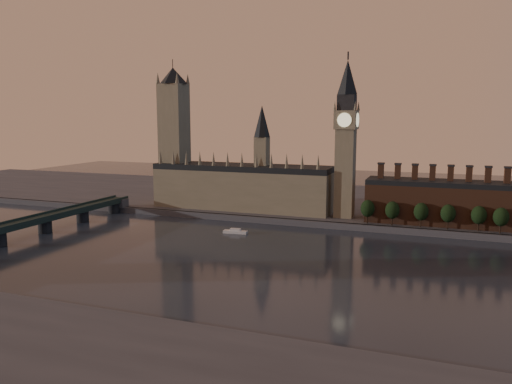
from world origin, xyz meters
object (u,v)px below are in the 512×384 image
westminster_bridge (19,227)px  river_boat (235,231)px  big_ben (346,137)px  victoria_tower (174,132)px

westminster_bridge → river_boat: westminster_bridge is taller
westminster_bridge → big_ben: bearing=34.3°
big_ben → westminster_bridge: bearing=-145.7°
westminster_bridge → river_boat: 124.21m
victoria_tower → westminster_bridge: 133.21m
westminster_bridge → river_boat: bearing=28.4°
victoria_tower → big_ben: (130.00, -5.00, -2.26)m
big_ben → westminster_bridge: big_ben is taller
big_ben → river_boat: size_ratio=7.17×
victoria_tower → river_boat: bearing=-38.4°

